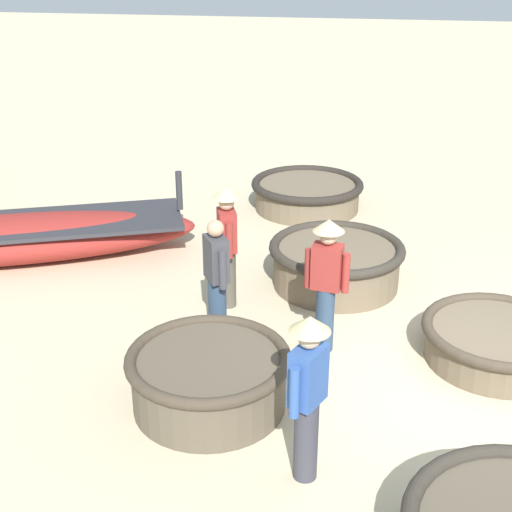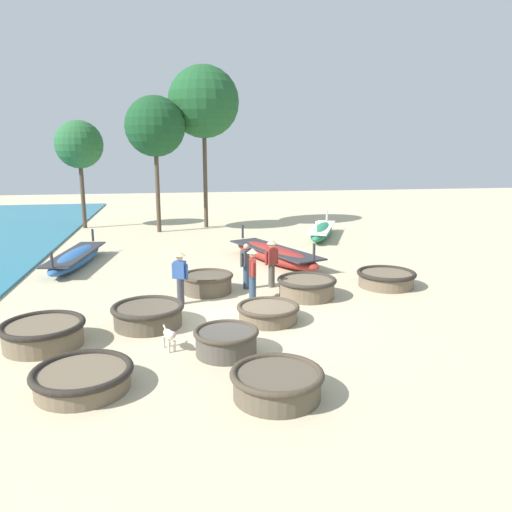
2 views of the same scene
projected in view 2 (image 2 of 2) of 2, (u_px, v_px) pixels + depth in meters
The scene contains 21 objects.
ground_plane at pixel (241, 319), 14.10m from camera, with size 80.00×80.00×0.00m, color #C6B793.
coracle_center at pixel (277, 383), 9.63m from camera, with size 1.84×1.84×0.56m.
coracle_beside_post at pixel (386, 278), 17.31m from camera, with size 2.03×2.03×0.55m.
coracle_tilted at pixel (307, 287), 16.06m from camera, with size 1.91×1.91×0.64m.
coracle_front_left at pixel (268, 312), 13.88m from camera, with size 1.76×1.76×0.47m.
coracle_upturned at pixel (226, 341), 11.65m from camera, with size 1.54×1.54×0.60m.
coracle_far_right at pixel (148, 314), 13.48m from camera, with size 1.96×1.96×0.60m.
coracle_front_right at pixel (83, 378), 9.94m from camera, with size 2.01×2.01×0.47m.
coracle_far_left at pixel (43, 333), 12.10m from camera, with size 2.01×2.01×0.62m.
coracle_weathered at pixel (207, 282), 16.59m from camera, with size 1.73×1.73×0.64m.
long_boat_blue_hull at pixel (76, 258), 20.28m from camera, with size 1.81×5.48×1.12m.
long_boat_white_hull at pixel (274, 254), 20.84m from camera, with size 3.37×5.78×1.25m.
long_boat_green_hull at pixel (322, 231), 26.53m from camera, with size 2.95×5.15×1.24m.
fisherman_by_coracle at pixel (180, 274), 15.23m from camera, with size 0.49×0.36×1.67m.
fisherman_standing_right at pixel (272, 260), 17.10m from camera, with size 0.50×0.36×1.67m.
fisherman_with_hat at pixel (246, 265), 16.92m from camera, with size 0.46×0.37×1.57m.
fisherman_hauling at pixel (253, 271), 15.64m from camera, with size 0.36×0.53×1.67m.
dog at pixel (169, 335), 11.85m from camera, with size 0.37×0.66×0.55m.
tree_center at pixel (79, 145), 28.78m from camera, with size 2.75×2.75×6.26m.
tree_rightmost at pixel (204, 102), 28.53m from camera, with size 4.09×4.09×9.31m.
tree_tall_back at pixel (155, 127), 27.19m from camera, with size 3.29×3.29×7.49m.
Camera 2 is at (-1.77, -13.28, 4.77)m, focal length 35.00 mm.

